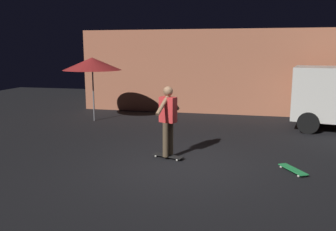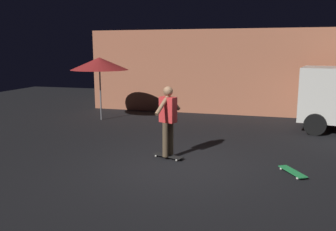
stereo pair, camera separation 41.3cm
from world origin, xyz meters
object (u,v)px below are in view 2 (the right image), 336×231
at_px(patio_umbrella, 99,64).
at_px(skater, 168,116).
at_px(skateboard_ridden, 168,156).
at_px(skateboard_spare, 293,172).

bearing_deg(patio_umbrella, skater, -46.45).
xyz_separation_m(patio_umbrella, skater, (3.67, -3.86, -1.04)).
height_order(skateboard_ridden, skateboard_spare, same).
distance_m(skateboard_ridden, skater, 0.98).
distance_m(patio_umbrella, skateboard_ridden, 5.69).
xyz_separation_m(patio_umbrella, skateboard_spare, (6.50, -4.22, -2.02)).
xyz_separation_m(skateboard_ridden, skater, (-0.00, -0.00, 0.98)).
bearing_deg(skateboard_spare, patio_umbrella, 147.01).
xyz_separation_m(skateboard_ridden, skateboard_spare, (2.83, -0.36, 0.00)).
xyz_separation_m(skateboard_spare, skater, (-2.83, 0.36, 0.98)).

